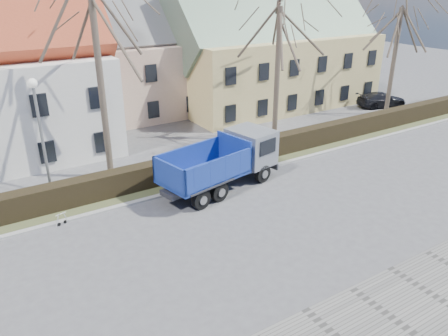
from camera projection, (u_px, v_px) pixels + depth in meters
ground at (216, 233)px, 19.81m from camera, size 120.00×120.00×0.00m
curb_far at (171, 193)px, 23.36m from camera, size 80.00×0.30×0.12m
grass_strip at (159, 182)px, 24.61m from camera, size 80.00×3.00×0.10m
hedge at (160, 174)px, 24.21m from camera, size 60.00×0.90×1.30m
building_pink at (131, 66)px, 35.70m from camera, size 10.80×8.80×8.00m
building_yellow at (270, 55)px, 39.11m from camera, size 18.80×10.80×8.50m
tree_1 at (99, 67)px, 22.92m from camera, size 9.20×9.20×12.65m
tree_2 at (278, 62)px, 29.08m from camera, size 8.00×8.00×11.00m
tree_3 at (395, 51)px, 35.03m from camera, size 7.60×7.60×10.45m
dump_truck at (217, 165)px, 23.34m from camera, size 7.64×4.07×2.90m
streetlight at (43, 143)px, 21.24m from camera, size 0.51×0.51×6.47m
cart_frame at (57, 220)px, 20.17m from camera, size 0.82×0.61×0.67m
parked_car_b at (381, 100)px, 38.97m from camera, size 4.80×3.04×1.30m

